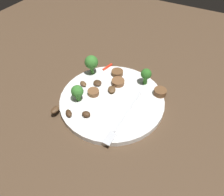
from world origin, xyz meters
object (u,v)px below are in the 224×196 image
Objects in this scene: broccoli_floret_0 at (146,75)px; mushroom_1 at (112,89)px; mushroom_4 at (55,110)px; broccoli_floret_2 at (91,62)px; pepper_strip_1 at (108,67)px; fork at (122,120)px; plate at (112,100)px; mushroom_5 at (83,84)px; sausage_slice_1 at (118,82)px; mushroom_3 at (97,83)px; broccoli_floret_1 at (77,92)px; sausage_slice_0 at (117,73)px; mushroom_0 at (69,113)px; sausage_slice_3 at (93,92)px; mushroom_2 at (86,114)px; sausage_slice_2 at (160,92)px.

mushroom_1 is at bearing -42.71° from broccoli_floret_0.
broccoli_floret_2 is at bearing 179.85° from mushroom_4.
fork is at bearing 39.17° from pepper_strip_1.
plate is 7.00× the size of pepper_strip_1.
mushroom_5 is (-0.11, 0.01, -0.00)m from mushroom_4.
sausage_slice_1 reaches higher than mushroom_4.
sausage_slice_1 is at bearing -60.15° from broccoli_floret_0.
broccoli_floret_2 is 0.09m from sausage_slice_1.
plate is 0.07m from mushroom_3.
broccoli_floret_1 reaches higher than mushroom_3.
mushroom_1 is at bearing 84.41° from mushroom_3.
sausage_slice_0 is at bearing -149.43° from sausage_slice_1.
mushroom_5 is (-0.06, -0.15, 0.00)m from fork.
mushroom_0 reaches higher than mushroom_3.
fork is 3.99× the size of broccoli_floret_1.
broccoli_floret_2 reaches higher than plate.
mushroom_5 is 0.10m from pepper_strip_1.
sausage_slice_3 reaches higher than mushroom_4.
mushroom_2 reaches higher than mushroom_3.
mushroom_3 is at bearing -123.75° from fork.
mushroom_0 is at bearing -1.30° from mushroom_3.
sausage_slice_1 is 0.18m from mushroom_4.
broccoli_floret_1 is 1.92× the size of mushroom_5.
mushroom_0 is (0.19, -0.12, -0.03)m from broccoli_floret_0.
sausage_slice_0 is at bearing -97.58° from sausage_slice_2.
broccoli_floret_2 is 0.20m from sausage_slice_2.
mushroom_1 is 1.12× the size of mushroom_3.
mushroom_2 is (0.07, 0.02, 0.00)m from sausage_slice_3.
broccoli_floret_0 reaches higher than mushroom_4.
sausage_slice_2 is 1.39× the size of mushroom_0.
broccoli_floret_1 is at bearing -170.17° from mushroom_0.
sausage_slice_1 reaches higher than mushroom_3.
broccoli_floret_1 is 1.51× the size of sausage_slice_3.
sausage_slice_0 is at bearing 113.70° from broccoli_floret_2.
broccoli_floret_0 is at bearing 91.50° from sausage_slice_0.
mushroom_2 reaches higher than pepper_strip_1.
mushroom_3 is (-0.07, 0.01, -0.02)m from broccoli_floret_1.
mushroom_1 is (-0.07, 0.06, -0.02)m from broccoli_floret_1.
sausage_slice_0 is 0.21m from mushroom_4.
mushroom_3 is (0.05, -0.16, -0.00)m from sausage_slice_2.
mushroom_4 is at bearing -3.62° from mushroom_5.
mushroom_1 is at bearing 65.56° from broccoli_floret_2.
sausage_slice_1 is at bearing -81.73° from sausage_slice_2.
sausage_slice_1 reaches higher than mushroom_5.
mushroom_2 is 0.85× the size of mushroom_3.
mushroom_2 is 0.11m from mushroom_3.
broccoli_floret_0 is 0.17m from mushroom_5.
mushroom_3 is 0.08m from pepper_strip_1.
mushroom_2 is at bearing -6.39° from mushroom_1.
mushroom_5 is (0.02, -0.03, -0.00)m from mushroom_3.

